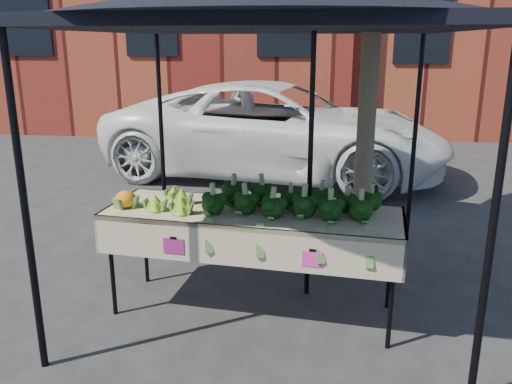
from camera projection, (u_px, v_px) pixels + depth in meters
name	position (u px, v px, depth m)	size (l,w,h in m)	color
ground	(262.00, 316.00, 4.38)	(90.00, 90.00, 0.00)	#262628
table	(253.00, 262.00, 4.35)	(2.47, 1.03, 0.90)	beige
canopy	(271.00, 143.00, 4.53)	(3.16, 3.16, 2.74)	black
broccoli_heap	(293.00, 198.00, 4.18)	(1.44, 0.54, 0.23)	black
romanesco_cluster	(174.00, 196.00, 4.32)	(0.40, 0.54, 0.17)	#98BF2A
cauliflower_pair	(126.00, 198.00, 4.30)	(0.17, 0.17, 0.16)	orange
vehicle	(278.00, 0.00, 8.24)	(2.62, 1.58, 5.69)	white
street_tree	(373.00, 10.00, 4.64)	(2.52, 2.52, 4.97)	#1E4C14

